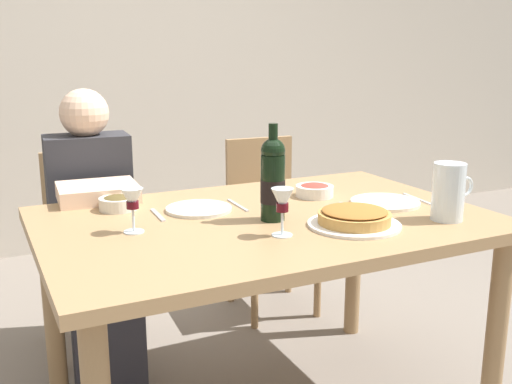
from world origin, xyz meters
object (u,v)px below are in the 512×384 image
at_px(diner_left, 95,225).
at_px(dinner_plate_left_setting, 199,209).
at_px(salad_bowl, 315,190).
at_px(chair_right, 267,213).
at_px(wine_glass_left_diner, 282,203).
at_px(wine_bottle, 272,180).
at_px(water_pitcher, 448,195).
at_px(baked_tart, 354,218).
at_px(dining_table, 266,242).
at_px(chair_left, 89,236).
at_px(dinner_plate_right_setting, 385,202).
at_px(wine_glass_right_diner, 132,201).
at_px(olive_bowl, 118,202).

bearing_deg(diner_left, dinner_plate_left_setting, 124.12).
distance_m(salad_bowl, chair_right, 0.79).
bearing_deg(wine_glass_left_diner, chair_right, 65.27).
height_order(wine_bottle, chair_right, wine_bottle).
distance_m(water_pitcher, baked_tart, 0.33).
relative_size(dining_table, wine_glass_left_diner, 10.10).
bearing_deg(chair_left, diner_left, 90.64).
height_order(dinner_plate_left_setting, dinner_plate_right_setting, same).
relative_size(dining_table, chair_left, 1.72).
xyz_separation_m(wine_glass_left_diner, wine_glass_right_diner, (-0.40, 0.23, -0.00)).
bearing_deg(diner_left, dining_table, 128.94).
xyz_separation_m(dining_table, wine_glass_left_diner, (-0.05, -0.21, 0.20)).
bearing_deg(wine_glass_left_diner, salad_bowl, 47.76).
height_order(dinner_plate_left_setting, chair_right, chair_right).
height_order(wine_glass_left_diner, chair_left, wine_glass_left_diner).
distance_m(wine_glass_left_diner, chair_left, 1.22).
bearing_deg(wine_glass_left_diner, baked_tart, -2.74).
height_order(olive_bowl, diner_left, diner_left).
xyz_separation_m(olive_bowl, diner_left, (-0.03, 0.34, -0.17)).
relative_size(salad_bowl, olive_bowl, 1.09).
height_order(dinner_plate_left_setting, chair_left, chair_left).
height_order(dining_table, chair_left, chair_left).
bearing_deg(wine_bottle, wine_glass_right_diner, 171.61).
height_order(wine_glass_right_diner, chair_right, wine_glass_right_diner).
distance_m(dinner_plate_right_setting, chair_left, 1.33).
relative_size(wine_bottle, olive_bowl, 2.42).
distance_m(wine_glass_left_diner, dinner_plate_left_setting, 0.42).
bearing_deg(salad_bowl, diner_left, 147.80).
bearing_deg(olive_bowl, wine_glass_left_diner, -53.91).
height_order(salad_bowl, dinner_plate_right_setting, salad_bowl).
distance_m(dinner_plate_left_setting, chair_left, 0.81).
bearing_deg(dinner_plate_right_setting, wine_bottle, -178.98).
bearing_deg(dinner_plate_right_setting, olive_bowl, 159.02).
xyz_separation_m(dining_table, dinner_plate_left_setting, (-0.18, 0.17, 0.10)).
bearing_deg(diner_left, wine_glass_left_diner, 118.94).
bearing_deg(diner_left, dinner_plate_right_setting, 147.31).
xyz_separation_m(baked_tart, salad_bowl, (0.09, 0.40, -0.00)).
bearing_deg(baked_tart, wine_glass_right_diner, 159.62).
bearing_deg(water_pitcher, wine_glass_right_diner, 162.04).
xyz_separation_m(baked_tart, chair_right, (0.25, 1.12, -0.29)).
bearing_deg(chair_right, diner_left, 18.59).
relative_size(wine_glass_left_diner, wine_glass_right_diner, 1.06).
bearing_deg(dinner_plate_left_setting, dining_table, -44.17).
bearing_deg(chair_left, dinner_plate_left_setting, 114.23).
bearing_deg(dining_table, diner_left, 125.18).
xyz_separation_m(olive_bowl, chair_right, (0.89, 0.58, -0.29)).
xyz_separation_m(dinner_plate_left_setting, chair_left, (-0.27, 0.71, -0.27)).
bearing_deg(salad_bowl, chair_left, 136.20).
xyz_separation_m(water_pitcher, olive_bowl, (-0.96, 0.61, -0.06)).
bearing_deg(dinner_plate_right_setting, baked_tart, -145.21).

